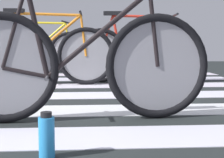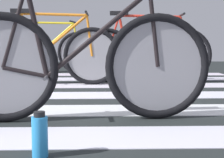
{
  "view_description": "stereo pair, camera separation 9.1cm",
  "coord_description": "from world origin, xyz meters",
  "px_view_note": "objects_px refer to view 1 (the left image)",
  "views": [
    {
      "loc": [
        0.53,
        -2.6,
        0.53
      ],
      "look_at": [
        0.69,
        -0.31,
        0.29
      ],
      "focal_mm": 53.77,
      "sensor_mm": 36.0,
      "label": 1
    },
    {
      "loc": [
        0.62,
        -2.6,
        0.53
      ],
      "look_at": [
        0.69,
        -0.31,
        0.29
      ],
      "focal_mm": 53.77,
      "sensor_mm": 36.0,
      "label": 2
    }
  ],
  "objects_px": {
    "bicycle_2_of_4": "(44,54)",
    "bicycle_4_of_4": "(40,51)",
    "water_bottle": "(47,136)",
    "bicycle_3_of_4": "(139,53)",
    "bicycle_1_of_4": "(82,63)"
  },
  "relations": [
    {
      "from": "bicycle_4_of_4",
      "to": "bicycle_1_of_4",
      "type": "bearing_deg",
      "value": -68.81
    },
    {
      "from": "bicycle_1_of_4",
      "to": "bicycle_2_of_4",
      "type": "relative_size",
      "value": 1.0
    },
    {
      "from": "bicycle_2_of_4",
      "to": "bicycle_3_of_4",
      "type": "relative_size",
      "value": 1.0
    },
    {
      "from": "bicycle_1_of_4",
      "to": "water_bottle",
      "type": "bearing_deg",
      "value": -105.47
    },
    {
      "from": "water_bottle",
      "to": "bicycle_1_of_4",
      "type": "bearing_deg",
      "value": 78.73
    },
    {
      "from": "bicycle_3_of_4",
      "to": "bicycle_4_of_4",
      "type": "relative_size",
      "value": 1.01
    },
    {
      "from": "bicycle_2_of_4",
      "to": "bicycle_1_of_4",
      "type": "bearing_deg",
      "value": -75.72
    },
    {
      "from": "bicycle_1_of_4",
      "to": "bicycle_3_of_4",
      "type": "distance_m",
      "value": 2.3
    },
    {
      "from": "bicycle_3_of_4",
      "to": "water_bottle",
      "type": "distance_m",
      "value": 3.06
    },
    {
      "from": "bicycle_3_of_4",
      "to": "water_bottle",
      "type": "height_order",
      "value": "bicycle_3_of_4"
    },
    {
      "from": "bicycle_4_of_4",
      "to": "water_bottle",
      "type": "distance_m",
      "value": 4.44
    },
    {
      "from": "bicycle_2_of_4",
      "to": "bicycle_4_of_4",
      "type": "height_order",
      "value": "same"
    },
    {
      "from": "bicycle_3_of_4",
      "to": "bicycle_2_of_4",
      "type": "bearing_deg",
      "value": -164.93
    },
    {
      "from": "bicycle_1_of_4",
      "to": "water_bottle",
      "type": "height_order",
      "value": "bicycle_1_of_4"
    },
    {
      "from": "bicycle_2_of_4",
      "to": "water_bottle",
      "type": "bearing_deg",
      "value": -82.58
    }
  ]
}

